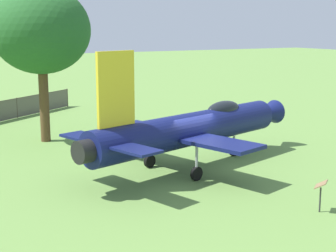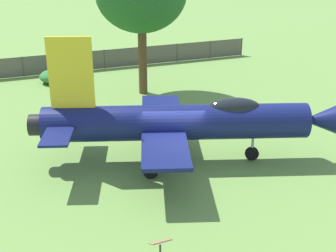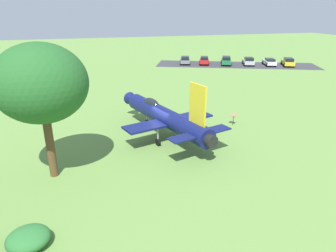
{
  "view_description": "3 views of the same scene",
  "coord_description": "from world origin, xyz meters",
  "px_view_note": "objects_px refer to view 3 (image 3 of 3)",
  "views": [
    {
      "loc": [
        -11.98,
        -19.4,
        6.46
      ],
      "look_at": [
        -1.15,
        -0.08,
        2.13
      ],
      "focal_mm": 54.73,
      "sensor_mm": 36.0,
      "label": 1
    },
    {
      "loc": [
        3.79,
        -17.31,
        8.97
      ],
      "look_at": [
        -0.11,
        -1.01,
        2.07
      ],
      "focal_mm": 48.09,
      "sensor_mm": 36.0,
      "label": 2
    },
    {
      "loc": [
        -23.45,
        6.7,
        10.42
      ],
      "look_at": [
        -1.28,
        0.18,
        1.53
      ],
      "focal_mm": 32.67,
      "sensor_mm": 36.0,
      "label": 3
    }
  ],
  "objects_px": {
    "parked_car_white": "(269,62)",
    "parked_car_gray": "(185,60)",
    "display_jet": "(164,115)",
    "shade_tree": "(41,84)",
    "shrub_near_fence": "(28,239)",
    "info_plaque": "(234,116)",
    "parked_car_green": "(226,61)",
    "parked_car_red": "(204,60)",
    "parked_car_silver": "(249,61)",
    "parked_car_yellow": "(288,62)"
  },
  "relations": [
    {
      "from": "shade_tree",
      "to": "parked_car_yellow",
      "type": "height_order",
      "value": "shade_tree"
    },
    {
      "from": "parked_car_white",
      "to": "parked_car_silver",
      "type": "distance_m",
      "value": 4.02
    },
    {
      "from": "display_jet",
      "to": "shrub_near_fence",
      "type": "xyz_separation_m",
      "value": [
        -11.05,
        9.64,
        -1.47
      ]
    },
    {
      "from": "parked_car_white",
      "to": "parked_car_gray",
      "type": "height_order",
      "value": "parked_car_gray"
    },
    {
      "from": "info_plaque",
      "to": "parked_car_red",
      "type": "bearing_deg",
      "value": -18.12
    },
    {
      "from": "parked_car_silver",
      "to": "parked_car_red",
      "type": "xyz_separation_m",
      "value": [
        3.55,
        7.91,
        -0.04
      ]
    },
    {
      "from": "shrub_near_fence",
      "to": "parked_car_silver",
      "type": "distance_m",
      "value": 54.17
    },
    {
      "from": "shrub_near_fence",
      "to": "parked_car_silver",
      "type": "xyz_separation_m",
      "value": [
        41.01,
        -35.39,
        0.35
      ]
    },
    {
      "from": "parked_car_white",
      "to": "shrub_near_fence",
      "type": "bearing_deg",
      "value": 153.92
    },
    {
      "from": "info_plaque",
      "to": "parked_car_gray",
      "type": "xyz_separation_m",
      "value": [
        34.07,
        -7.1,
        -0.08
      ]
    },
    {
      "from": "shrub_near_fence",
      "to": "parked_car_yellow",
      "type": "relative_size",
      "value": 0.4
    },
    {
      "from": "parked_car_silver",
      "to": "shrub_near_fence",
      "type": "bearing_deg",
      "value": 161.51
    },
    {
      "from": "parked_car_white",
      "to": "parked_car_green",
      "type": "distance_m",
      "value": 8.35
    },
    {
      "from": "parked_car_yellow",
      "to": "parked_car_gray",
      "type": "bearing_deg",
      "value": 93.66
    },
    {
      "from": "info_plaque",
      "to": "parked_car_silver",
      "type": "distance_m",
      "value": 34.63
    },
    {
      "from": "shade_tree",
      "to": "info_plaque",
      "type": "distance_m",
      "value": 17.63
    },
    {
      "from": "shrub_near_fence",
      "to": "parked_car_green",
      "type": "bearing_deg",
      "value": -36.29
    },
    {
      "from": "parked_car_gray",
      "to": "parked_car_yellow",
      "type": "bearing_deg",
      "value": -94.16
    },
    {
      "from": "shade_tree",
      "to": "parked_car_gray",
      "type": "height_order",
      "value": "shade_tree"
    },
    {
      "from": "parked_car_silver",
      "to": "parked_car_yellow",
      "type": "bearing_deg",
      "value": -90.79
    },
    {
      "from": "parked_car_green",
      "to": "parked_car_gray",
      "type": "height_order",
      "value": "parked_car_green"
    },
    {
      "from": "parked_car_red",
      "to": "parked_car_gray",
      "type": "distance_m",
      "value": 3.85
    },
    {
      "from": "parked_car_gray",
      "to": "info_plaque",
      "type": "bearing_deg",
      "value": -172.93
    },
    {
      "from": "shade_tree",
      "to": "parked_car_white",
      "type": "bearing_deg",
      "value": -49.38
    },
    {
      "from": "display_jet",
      "to": "shade_tree",
      "type": "relative_size",
      "value": 1.49
    },
    {
      "from": "parked_car_red",
      "to": "display_jet",
      "type": "bearing_deg",
      "value": -5.16
    },
    {
      "from": "shrub_near_fence",
      "to": "info_plaque",
      "type": "relative_size",
      "value": 1.75
    },
    {
      "from": "parked_car_silver",
      "to": "parked_car_red",
      "type": "height_order",
      "value": "parked_car_silver"
    },
    {
      "from": "display_jet",
      "to": "parked_car_white",
      "type": "xyz_separation_m",
      "value": [
        28.39,
        -29.45,
        -1.17
      ]
    },
    {
      "from": "shrub_near_fence",
      "to": "parked_car_white",
      "type": "bearing_deg",
      "value": -44.75
    },
    {
      "from": "display_jet",
      "to": "info_plaque",
      "type": "height_order",
      "value": "display_jet"
    },
    {
      "from": "shrub_near_fence",
      "to": "parked_car_yellow",
      "type": "xyz_separation_m",
      "value": [
        38.05,
        -42.32,
        0.36
      ]
    },
    {
      "from": "shrub_near_fence",
      "to": "parked_car_gray",
      "type": "xyz_separation_m",
      "value": [
        45.89,
        -23.87,
        0.34
      ]
    },
    {
      "from": "shade_tree",
      "to": "parked_car_silver",
      "type": "bearing_deg",
      "value": -45.16
    },
    {
      "from": "display_jet",
      "to": "shrub_near_fence",
      "type": "distance_m",
      "value": 14.73
    },
    {
      "from": "shrub_near_fence",
      "to": "parked_car_gray",
      "type": "bearing_deg",
      "value": -27.48
    },
    {
      "from": "shade_tree",
      "to": "parked_car_silver",
      "type": "distance_m",
      "value": 49.09
    },
    {
      "from": "info_plaque",
      "to": "parked_car_green",
      "type": "xyz_separation_m",
      "value": [
        31.06,
        -14.72,
        -0.06
      ]
    },
    {
      "from": "display_jet",
      "to": "parked_car_gray",
      "type": "distance_m",
      "value": 37.65
    },
    {
      "from": "shade_tree",
      "to": "parked_car_silver",
      "type": "xyz_separation_m",
      "value": [
        34.41,
        -34.6,
        -5.43
      ]
    },
    {
      "from": "parked_car_silver",
      "to": "display_jet",
      "type": "bearing_deg",
      "value": 161.63
    },
    {
      "from": "parked_car_silver",
      "to": "parked_car_green",
      "type": "distance_m",
      "value": 4.33
    },
    {
      "from": "parked_car_green",
      "to": "parked_car_gray",
      "type": "xyz_separation_m",
      "value": [
        3.01,
        7.62,
        -0.02
      ]
    },
    {
      "from": "info_plaque",
      "to": "parked_car_green",
      "type": "relative_size",
      "value": 0.23
    },
    {
      "from": "parked_car_yellow",
      "to": "parked_car_white",
      "type": "bearing_deg",
      "value": 93.38
    },
    {
      "from": "shade_tree",
      "to": "parked_car_white",
      "type": "xyz_separation_m",
      "value": [
        32.84,
        -38.29,
        -5.49
      ]
    },
    {
      "from": "parked_car_green",
      "to": "parked_car_red",
      "type": "relative_size",
      "value": 1.1
    },
    {
      "from": "parked_car_white",
      "to": "parked_car_red",
      "type": "xyz_separation_m",
      "value": [
        5.12,
        11.61,
        0.01
      ]
    },
    {
      "from": "display_jet",
      "to": "shrub_near_fence",
      "type": "relative_size",
      "value": 6.47
    },
    {
      "from": "display_jet",
      "to": "parked_car_silver",
      "type": "bearing_deg",
      "value": -56.83
    }
  ]
}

